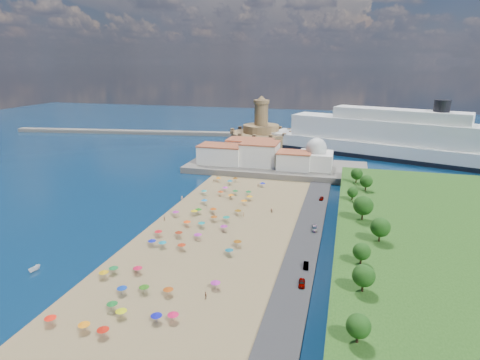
% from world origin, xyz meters
% --- Properties ---
extents(ground, '(700.00, 700.00, 0.00)m').
position_xyz_m(ground, '(0.00, 0.00, 0.00)').
color(ground, '#071938').
rests_on(ground, ground).
extents(terrace, '(90.00, 36.00, 3.00)m').
position_xyz_m(terrace, '(10.00, 73.00, 1.50)').
color(terrace, '#59544C').
rests_on(terrace, ground).
extents(jetty, '(18.00, 70.00, 2.40)m').
position_xyz_m(jetty, '(-12.00, 108.00, 1.20)').
color(jetty, '#59544C').
rests_on(jetty, ground).
extents(breakwater, '(199.03, 34.77, 2.60)m').
position_xyz_m(breakwater, '(-110.00, 153.00, 1.30)').
color(breakwater, '#59544C').
rests_on(breakwater, ground).
extents(waterfront_buildings, '(57.00, 29.00, 11.00)m').
position_xyz_m(waterfront_buildings, '(-3.05, 73.64, 7.88)').
color(waterfront_buildings, silver).
rests_on(waterfront_buildings, terrace).
extents(domed_building, '(16.00, 16.00, 15.00)m').
position_xyz_m(domed_building, '(30.00, 71.00, 8.97)').
color(domed_building, silver).
rests_on(domed_building, terrace).
extents(fortress, '(40.00, 40.00, 32.40)m').
position_xyz_m(fortress, '(-12.00, 138.00, 6.68)').
color(fortress, '#936E49').
rests_on(fortress, ground).
extents(cruise_ship, '(155.78, 70.44, 34.16)m').
position_xyz_m(cruise_ship, '(71.67, 117.25, 10.12)').
color(cruise_ship, black).
rests_on(cruise_ship, ground).
extents(beach_parasols, '(31.57, 113.84, 2.20)m').
position_xyz_m(beach_parasols, '(-1.03, -11.03, 2.15)').
color(beach_parasols, gray).
rests_on(beach_parasols, beach).
extents(beachgoers, '(38.68, 90.54, 1.89)m').
position_xyz_m(beachgoers, '(1.34, 7.17, 1.14)').
color(beachgoers, tan).
rests_on(beachgoers, beach).
extents(moored_boats, '(5.07, 21.20, 1.47)m').
position_xyz_m(moored_boats, '(-31.59, -54.92, 0.72)').
color(moored_boats, white).
rests_on(moored_boats, ground).
extents(parked_cars, '(2.31, 69.78, 1.34)m').
position_xyz_m(parked_cars, '(36.00, -8.47, 1.34)').
color(parked_cars, gray).
rests_on(parked_cars, promenade).
extents(hillside_trees, '(11.81, 105.33, 7.81)m').
position_xyz_m(hillside_trees, '(50.66, -6.48, 9.94)').
color(hillside_trees, '#382314').
rests_on(hillside_trees, hillside).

